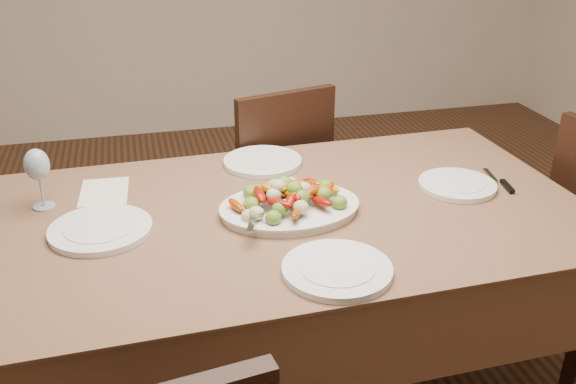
% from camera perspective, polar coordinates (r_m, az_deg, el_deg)
% --- Properties ---
extents(dining_table, '(1.87, 1.09, 0.76)m').
position_cam_1_polar(dining_table, '(2.17, 0.00, -10.59)').
color(dining_table, brown).
rests_on(dining_table, ground).
extents(chair_far, '(0.51, 0.51, 0.95)m').
position_cam_1_polar(chair_far, '(2.79, -2.04, 0.46)').
color(chair_far, black).
rests_on(chair_far, ground).
extents(serving_platter, '(0.43, 0.32, 0.02)m').
position_cam_1_polar(serving_platter, '(1.95, 0.16, -1.56)').
color(serving_platter, white).
rests_on(serving_platter, dining_table).
extents(roasted_vegetables, '(0.35, 0.24, 0.09)m').
position_cam_1_polar(roasted_vegetables, '(1.92, 0.16, -0.04)').
color(roasted_vegetables, maroon).
rests_on(roasted_vegetables, serving_platter).
extents(serving_spoon, '(0.29, 0.13, 0.03)m').
position_cam_1_polar(serving_spoon, '(1.88, -1.44, -1.30)').
color(serving_spoon, '#9EA0A8').
rests_on(serving_spoon, serving_platter).
extents(plate_left, '(0.29, 0.29, 0.02)m').
position_cam_1_polar(plate_left, '(1.92, -16.32, -3.23)').
color(plate_left, white).
rests_on(plate_left, dining_table).
extents(plate_right, '(0.25, 0.25, 0.02)m').
position_cam_1_polar(plate_right, '(2.18, 14.80, 0.59)').
color(plate_right, white).
rests_on(plate_right, dining_table).
extents(plate_far, '(0.28, 0.28, 0.02)m').
position_cam_1_polar(plate_far, '(2.29, -2.27, 2.70)').
color(plate_far, white).
rests_on(plate_far, dining_table).
extents(plate_near, '(0.29, 0.29, 0.02)m').
position_cam_1_polar(plate_near, '(1.66, 4.38, -6.91)').
color(plate_near, white).
rests_on(plate_near, dining_table).
extents(wine_glass, '(0.08, 0.08, 0.20)m').
position_cam_1_polar(wine_glass, '(2.08, -21.26, 1.23)').
color(wine_glass, '#8C99A5').
rests_on(wine_glass, dining_table).
extents(menu_card, '(0.16, 0.22, 0.00)m').
position_cam_1_polar(menu_card, '(2.17, -16.02, 0.02)').
color(menu_card, silver).
rests_on(menu_card, dining_table).
extents(table_knife, '(0.05, 0.20, 0.01)m').
position_cam_1_polar(table_knife, '(2.26, 18.27, 0.86)').
color(table_knife, '#9EA0A8').
rests_on(table_knife, dining_table).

